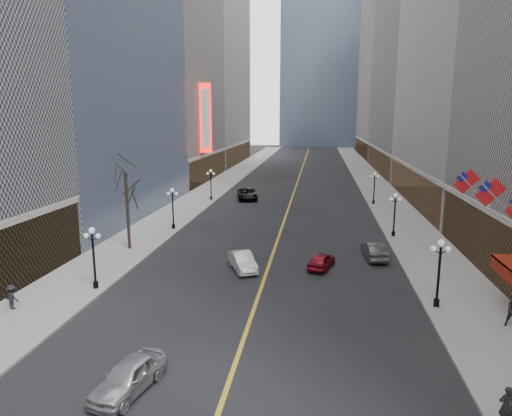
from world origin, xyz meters
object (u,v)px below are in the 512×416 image
(streetlamp_east_3, at_px, (374,185))
(ped_ne_corner, at_px, (506,406))
(car_nb_near, at_px, (129,376))
(car_nb_mid, at_px, (243,261))
(streetlamp_west_2, at_px, (173,204))
(streetlamp_east_1, at_px, (439,266))
(car_sb_mid, at_px, (321,260))
(car_sb_far, at_px, (374,250))
(car_nb_far, at_px, (247,194))
(streetlamp_west_1, at_px, (93,251))
(streetlamp_west_3, at_px, (211,181))
(streetlamp_east_2, at_px, (395,210))

(streetlamp_east_3, bearing_deg, ped_ne_corner, -90.24)
(car_nb_near, xyz_separation_m, car_nb_mid, (2.38, 17.31, -0.03))
(ped_ne_corner, bearing_deg, car_nb_mid, -58.58)
(streetlamp_east_3, xyz_separation_m, ped_ne_corner, (-0.20, -47.85, -1.90))
(car_nb_mid, bearing_deg, streetlamp_west_2, 104.99)
(streetlamp_east_1, xyz_separation_m, car_sb_mid, (-7.43, 7.11, -2.24))
(streetlamp_east_3, relative_size, car_sb_far, 0.99)
(car_nb_near, xyz_separation_m, car_nb_far, (-2.23, 49.23, 0.10))
(car_nb_near, bearing_deg, streetlamp_west_1, 136.17)
(streetlamp_west_3, relative_size, car_nb_far, 0.75)
(streetlamp_east_2, bearing_deg, car_nb_far, 132.98)
(car_nb_near, distance_m, car_nb_far, 49.28)
(streetlamp_west_1, distance_m, car_nb_far, 38.16)
(streetlamp_west_2, bearing_deg, ped_ne_corner, -51.91)
(streetlamp_east_3, xyz_separation_m, car_nb_near, (-16.18, -47.48, -2.16))
(streetlamp_west_1, height_order, car_nb_mid, streetlamp_west_1)
(streetlamp_west_1, relative_size, car_sb_far, 0.99)
(streetlamp_west_1, bearing_deg, ped_ne_corner, -26.86)
(streetlamp_west_1, xyz_separation_m, streetlamp_west_3, (0.00, 36.00, 0.00))
(streetlamp_west_1, bearing_deg, streetlamp_east_2, 37.33)
(streetlamp_east_2, xyz_separation_m, streetlamp_west_3, (-23.60, 18.00, 0.00))
(streetlamp_east_1, relative_size, car_sb_far, 0.99)
(car_nb_far, bearing_deg, car_nb_mid, -94.52)
(car_sb_mid, bearing_deg, ped_ne_corner, 128.01)
(streetlamp_east_1, relative_size, car_nb_mid, 1.04)
(car_nb_far, distance_m, car_sb_far, 31.52)
(ped_ne_corner, bearing_deg, streetlamp_west_3, -70.08)
(streetlamp_west_2, relative_size, car_nb_far, 0.75)
(streetlamp_east_1, bearing_deg, car_nb_near, -144.64)
(streetlamp_west_2, relative_size, ped_ne_corner, 2.66)
(streetlamp_east_2, relative_size, car_sb_mid, 1.17)
(streetlamp_west_3, distance_m, car_sb_far, 33.08)
(streetlamp_east_2, height_order, streetlamp_west_2, same)
(car_nb_mid, bearing_deg, streetlamp_east_2, 17.53)
(car_nb_far, relative_size, car_sb_mid, 1.57)
(car_nb_far, relative_size, ped_ne_corner, 3.56)
(streetlamp_west_2, distance_m, ped_ne_corner, 37.98)
(car_sb_mid, bearing_deg, streetlamp_east_3, -87.27)
(streetlamp_west_1, relative_size, ped_ne_corner, 2.66)
(car_nb_far, relative_size, car_sb_far, 1.32)
(streetlamp_east_1, relative_size, car_nb_far, 0.75)
(streetlamp_east_1, xyz_separation_m, streetlamp_west_1, (-23.60, 0.00, 0.00))
(car_sb_mid, height_order, ped_ne_corner, ped_ne_corner)
(streetlamp_east_3, height_order, streetlamp_west_2, same)
(streetlamp_east_3, bearing_deg, car_nb_near, -108.81)
(streetlamp_east_2, height_order, car_sb_mid, streetlamp_east_2)
(streetlamp_west_3, height_order, car_sb_far, streetlamp_west_3)
(streetlamp_east_3, bearing_deg, car_sb_far, -96.24)
(streetlamp_east_2, relative_size, streetlamp_west_3, 1.00)
(streetlamp_east_1, relative_size, streetlamp_east_3, 1.00)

